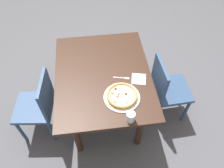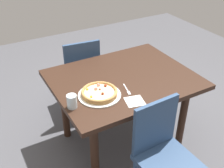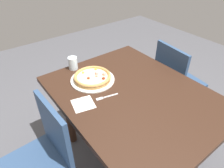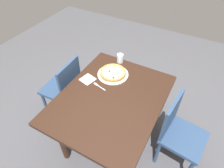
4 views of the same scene
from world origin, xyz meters
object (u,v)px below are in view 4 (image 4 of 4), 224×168
at_px(chair_near, 179,132).
at_px(chair_far, 64,87).
at_px(drinking_glass, 120,58).
at_px(fork, 99,86).
at_px(plate, 113,74).
at_px(napkin, 88,79).
at_px(dining_table, 111,104).
at_px(pizza, 113,73).

height_order(chair_near, chair_far, same).
bearing_deg(chair_far, drinking_glass, -49.48).
relative_size(fork, drinking_glass, 1.55).
height_order(plate, fork, plate).
bearing_deg(fork, napkin, 1.99).
height_order(dining_table, napkin, napkin).
xyz_separation_m(chair_near, pizza, (0.19, 0.85, 0.29)).
bearing_deg(napkin, pizza, -45.58).
distance_m(plate, drinking_glass, 0.25).
bearing_deg(chair_near, pizza, -96.06).
height_order(dining_table, chair_far, chair_far).
distance_m(chair_far, fork, 0.57).
bearing_deg(chair_far, napkin, -86.88).
relative_size(pizza, napkin, 2.07).
bearing_deg(drinking_glass, chair_far, 132.84).
bearing_deg(fork, chair_far, 13.50).
bearing_deg(pizza, napkin, 134.42).
bearing_deg(chair_far, dining_table, -98.56).
bearing_deg(chair_near, napkin, -82.89).
height_order(chair_near, fork, chair_near).
xyz_separation_m(chair_near, fork, (-0.04, 0.90, 0.26)).
xyz_separation_m(dining_table, fork, (0.08, 0.19, 0.10)).
distance_m(dining_table, chair_near, 0.73).
relative_size(dining_table, chair_near, 1.41).
bearing_deg(pizza, fork, 169.06).
bearing_deg(drinking_glass, napkin, 159.51).
xyz_separation_m(chair_far, napkin, (0.03, -0.35, 0.26)).
height_order(pizza, napkin, pizza).
bearing_deg(chair_far, plate, -69.44).
height_order(pizza, fork, pizza).
bearing_deg(pizza, chair_far, 112.83).
relative_size(dining_table, plate, 3.59).
bearing_deg(dining_table, pizza, 25.24).
height_order(plate, drinking_glass, drinking_glass).
height_order(plate, napkin, plate).
bearing_deg(dining_table, drinking_glass, 18.28).
relative_size(dining_table, drinking_glass, 11.65).
xyz_separation_m(chair_far, drinking_glass, (0.48, -0.52, 0.31)).
height_order(chair_far, plate, chair_far).
bearing_deg(chair_far, chair_near, -90.44).
height_order(chair_near, plate, chair_near).
height_order(chair_far, drinking_glass, chair_far).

